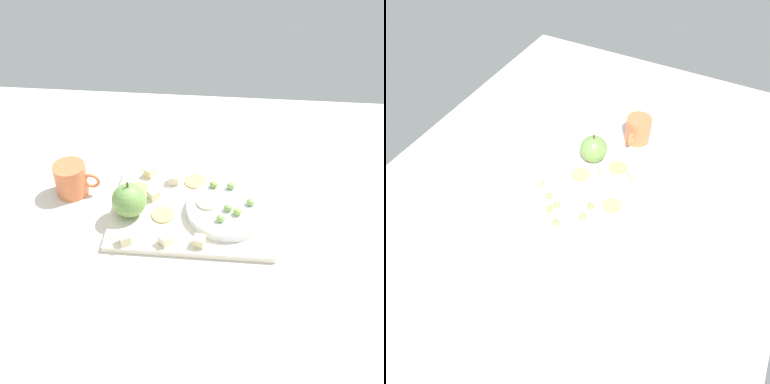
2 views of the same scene
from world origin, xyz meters
TOP-DOWN VIEW (x-y plane):
  - table at (0.00, 0.00)cm, footprint 143.21×106.12cm
  - platter at (-1.33, -1.12)cm, footprint 35.93×25.88cm
  - serving_dish at (-8.94, -0.68)cm, footprint 18.00×18.00cm
  - apple_whole at (12.41, 1.06)cm, footprint 7.62×7.62cm
  - apple_stem at (12.41, 1.06)cm, footprint 0.50×0.50cm
  - cheese_cube_0 at (10.04, -12.09)cm, footprint 3.06×3.06cm
  - cheese_cube_1 at (-3.52, 9.30)cm, footprint 2.64×2.64cm
  - cheese_cube_2 at (3.55, 9.50)cm, footprint 3.17×3.17cm
  - cheese_cube_3 at (11.85, 10.02)cm, footprint 3.02×3.02cm
  - cheese_cube_4 at (7.99, -4.11)cm, footprint 3.17×3.17cm
  - cheese_cube_5 at (3.93, -9.98)cm, footprint 2.24×2.24cm
  - cracker_0 at (5.08, 1.29)cm, footprint 5.06×5.06cm
  - cracker_1 at (12.14, -6.71)cm, footprint 5.06×5.06cm
  - cracker_2 at (-0.98, -10.72)cm, footprint 5.06×5.06cm
  - grape_0 at (-11.11, 1.68)cm, footprint 1.94×1.75cm
  - grape_1 at (-13.92, -1.69)cm, footprint 1.94×1.75cm
  - grape_2 at (-5.59, -6.92)cm, footprint 1.94×1.75cm
  - grape_3 at (-7.64, 3.96)cm, footprint 1.94×1.75cm
  - grape_4 at (-9.51, -6.72)cm, footprint 1.94×1.75cm
  - grape_5 at (-9.04, 0.57)cm, footprint 1.94×1.75cm
  - apple_slice_0 at (-4.56, -1.39)cm, footprint 5.00×5.00cm
  - cup at (27.40, -6.36)cm, footprint 10.70×7.49cm

SIDE VIEW (x-z plane):
  - table at x=0.00cm, z-range 0.00..4.67cm
  - platter at x=-1.33cm, z-range 4.67..6.10cm
  - cracker_0 at x=5.08cm, z-range 6.10..6.50cm
  - cracker_1 at x=12.14cm, z-range 6.10..6.50cm
  - cracker_2 at x=-0.98cm, z-range 6.10..6.50cm
  - serving_dish at x=-8.94cm, z-range 6.10..8.19cm
  - cheese_cube_0 at x=10.04cm, z-range 6.10..8.35cm
  - cheese_cube_1 at x=-3.52cm, z-range 6.10..8.35cm
  - cheese_cube_2 at x=3.55cm, z-range 6.10..8.35cm
  - cheese_cube_3 at x=11.85cm, z-range 6.10..8.35cm
  - cheese_cube_4 at x=7.99cm, z-range 6.10..8.35cm
  - cheese_cube_5 at x=3.93cm, z-range 6.10..8.35cm
  - apple_slice_0 at x=-4.56cm, z-range 8.19..8.79cm
  - cup at x=27.40cm, z-range 4.67..12.47cm
  - grape_1 at x=-13.92cm, z-range 8.19..9.74cm
  - grape_5 at x=-9.04cm, z-range 8.19..9.78cm
  - grape_2 at x=-5.59cm, z-range 8.19..9.78cm
  - grape_0 at x=-11.11cm, z-range 8.19..9.87cm
  - grape_3 at x=-7.64cm, z-range 8.19..9.87cm
  - grape_4 at x=-9.51cm, z-range 8.19..9.87cm
  - apple_whole at x=12.41cm, z-range 6.10..13.73cm
  - apple_stem at x=12.41cm, z-range 13.73..14.93cm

